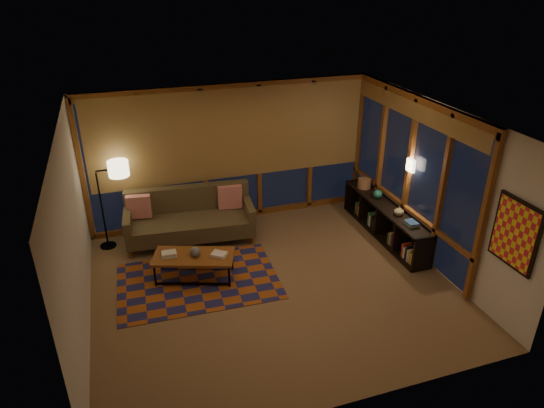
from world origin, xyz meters
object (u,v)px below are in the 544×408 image
object	(u,v)px
sofa	(190,218)
coffee_table	(194,267)
floor_lamp	(102,206)
bookshelf	(385,221)

from	to	relation	value
sofa	coffee_table	bearing A→B (deg)	-91.66
coffee_table	floor_lamp	distance (m)	2.08
sofa	bookshelf	bearing A→B (deg)	-10.01
sofa	floor_lamp	size ratio (longest dim) A/B	1.41
floor_lamp	bookshelf	world-z (taller)	floor_lamp
coffee_table	bookshelf	world-z (taller)	bookshelf
bookshelf	sofa	bearing A→B (deg)	164.49
floor_lamp	bookshelf	size ratio (longest dim) A/B	0.64
floor_lamp	bookshelf	distance (m)	5.11
sofa	bookshelf	xyz separation A→B (m)	(3.46, -0.96, -0.15)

